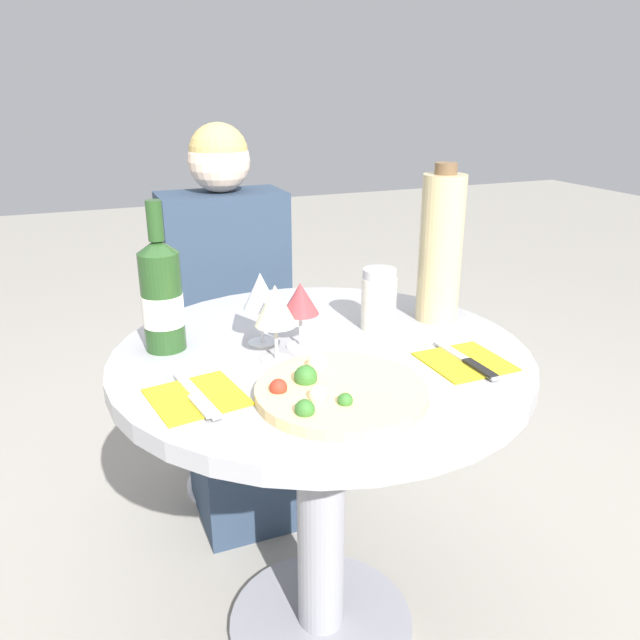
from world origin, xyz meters
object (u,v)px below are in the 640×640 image
(dining_table, at_px, (321,426))
(chair_behind_diner, at_px, (225,354))
(tall_carafe, at_px, (441,248))
(wine_bottle, at_px, (162,296))
(pizza_large, at_px, (338,391))
(seated_diner, at_px, (235,351))

(dining_table, bearing_deg, chair_behind_diner, 93.08)
(tall_carafe, bearing_deg, wine_bottle, 174.68)
(dining_table, xyz_separation_m, tall_carafe, (0.32, 0.07, 0.34))
(wine_bottle, relative_size, tall_carafe, 0.86)
(pizza_large, xyz_separation_m, wine_bottle, (-0.24, 0.33, 0.10))
(dining_table, xyz_separation_m, seated_diner, (-0.04, 0.57, -0.05))
(chair_behind_diner, xyz_separation_m, seated_diner, (-0.00, -0.14, 0.07))
(dining_table, relative_size, wine_bottle, 2.80)
(dining_table, relative_size, pizza_large, 2.84)
(pizza_large, bearing_deg, chair_behind_diner, 89.17)
(pizza_large, bearing_deg, tall_carafe, 36.64)
(dining_table, bearing_deg, wine_bottle, 156.18)
(wine_bottle, height_order, tall_carafe, tall_carafe)
(chair_behind_diner, xyz_separation_m, tall_carafe, (0.35, -0.64, 0.46))
(chair_behind_diner, bearing_deg, pizza_large, 89.17)
(seated_diner, height_order, tall_carafe, seated_diner)
(dining_table, distance_m, pizza_large, 0.28)
(wine_bottle, bearing_deg, seated_diner, 60.62)
(dining_table, distance_m, wine_bottle, 0.43)
(seated_diner, bearing_deg, dining_table, 93.82)
(pizza_large, distance_m, wine_bottle, 0.42)
(seated_diner, height_order, pizza_large, seated_diner)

